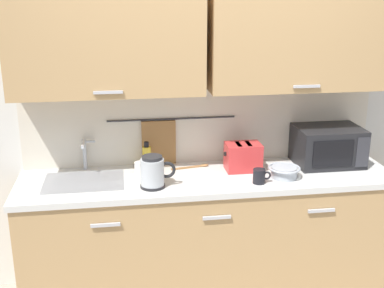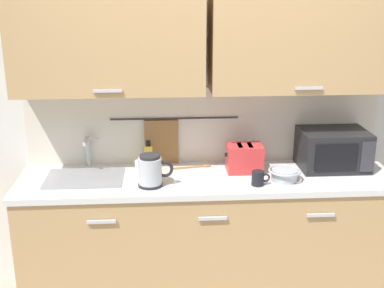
{
  "view_description": "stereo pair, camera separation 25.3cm",
  "coord_description": "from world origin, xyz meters",
  "px_view_note": "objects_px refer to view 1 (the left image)",
  "views": [
    {
      "loc": [
        -0.57,
        -2.8,
        2.13
      ],
      "look_at": [
        -0.11,
        0.33,
        1.12
      ],
      "focal_mm": 46.86,
      "sensor_mm": 36.0,
      "label": 1
    },
    {
      "loc": [
        -0.32,
        -2.82,
        2.13
      ],
      "look_at": [
        -0.11,
        0.33,
        1.12
      ],
      "focal_mm": 46.86,
      "sensor_mm": 36.0,
      "label": 2
    }
  ],
  "objects_px": {
    "mixing_bowl": "(284,171)",
    "mug_by_kettle": "(260,176)",
    "microwave": "(328,146)",
    "dish_soap_bottle": "(147,157)",
    "mug_near_sink": "(141,169)",
    "toaster": "(243,157)",
    "wooden_spoon": "(195,167)",
    "electric_kettle": "(153,172)"
  },
  "relations": [
    {
      "from": "dish_soap_bottle",
      "to": "wooden_spoon",
      "type": "height_order",
      "value": "dish_soap_bottle"
    },
    {
      "from": "dish_soap_bottle",
      "to": "mug_by_kettle",
      "type": "distance_m",
      "value": 0.8
    },
    {
      "from": "dish_soap_bottle",
      "to": "mug_by_kettle",
      "type": "bearing_deg",
      "value": -27.96
    },
    {
      "from": "microwave",
      "to": "wooden_spoon",
      "type": "distance_m",
      "value": 0.96
    },
    {
      "from": "microwave",
      "to": "mixing_bowl",
      "type": "relative_size",
      "value": 2.15
    },
    {
      "from": "toaster",
      "to": "dish_soap_bottle",
      "type": "bearing_deg",
      "value": 169.58
    },
    {
      "from": "mixing_bowl",
      "to": "mug_by_kettle",
      "type": "relative_size",
      "value": 1.78
    },
    {
      "from": "mug_by_kettle",
      "to": "wooden_spoon",
      "type": "bearing_deg",
      "value": 136.68
    },
    {
      "from": "microwave",
      "to": "toaster",
      "type": "height_order",
      "value": "microwave"
    },
    {
      "from": "mixing_bowl",
      "to": "toaster",
      "type": "relative_size",
      "value": 0.84
    },
    {
      "from": "electric_kettle",
      "to": "wooden_spoon",
      "type": "height_order",
      "value": "electric_kettle"
    },
    {
      "from": "microwave",
      "to": "mug_by_kettle",
      "type": "xyz_separation_m",
      "value": [
        -0.58,
        -0.28,
        -0.09
      ]
    },
    {
      "from": "electric_kettle",
      "to": "mug_near_sink",
      "type": "distance_m",
      "value": 0.23
    },
    {
      "from": "electric_kettle",
      "to": "dish_soap_bottle",
      "type": "height_order",
      "value": "electric_kettle"
    },
    {
      "from": "microwave",
      "to": "dish_soap_bottle",
      "type": "xyz_separation_m",
      "value": [
        -1.28,
        0.09,
        -0.05
      ]
    },
    {
      "from": "toaster",
      "to": "wooden_spoon",
      "type": "height_order",
      "value": "toaster"
    },
    {
      "from": "microwave",
      "to": "dish_soap_bottle",
      "type": "distance_m",
      "value": 1.29
    },
    {
      "from": "dish_soap_bottle",
      "to": "toaster",
      "type": "height_order",
      "value": "dish_soap_bottle"
    },
    {
      "from": "mixing_bowl",
      "to": "dish_soap_bottle",
      "type": "bearing_deg",
      "value": 161.04
    },
    {
      "from": "toaster",
      "to": "wooden_spoon",
      "type": "relative_size",
      "value": 0.93
    },
    {
      "from": "microwave",
      "to": "mug_near_sink",
      "type": "height_order",
      "value": "microwave"
    },
    {
      "from": "dish_soap_bottle",
      "to": "mug_by_kettle",
      "type": "height_order",
      "value": "dish_soap_bottle"
    },
    {
      "from": "microwave",
      "to": "mixing_bowl",
      "type": "distance_m",
      "value": 0.46
    },
    {
      "from": "dish_soap_bottle",
      "to": "toaster",
      "type": "xyz_separation_m",
      "value": [
        0.66,
        -0.12,
        0.01
      ]
    },
    {
      "from": "mug_near_sink",
      "to": "mug_by_kettle",
      "type": "bearing_deg",
      "value": -18.1
    },
    {
      "from": "toaster",
      "to": "wooden_spoon",
      "type": "xyz_separation_m",
      "value": [
        -0.32,
        0.1,
        -0.09
      ]
    },
    {
      "from": "mug_near_sink",
      "to": "toaster",
      "type": "relative_size",
      "value": 0.47
    },
    {
      "from": "toaster",
      "to": "wooden_spoon",
      "type": "distance_m",
      "value": 0.35
    },
    {
      "from": "dish_soap_bottle",
      "to": "toaster",
      "type": "bearing_deg",
      "value": -10.42
    },
    {
      "from": "dish_soap_bottle",
      "to": "mug_near_sink",
      "type": "height_order",
      "value": "dish_soap_bottle"
    },
    {
      "from": "mug_by_kettle",
      "to": "electric_kettle",
      "type": "bearing_deg",
      "value": 177.03
    },
    {
      "from": "toaster",
      "to": "mug_by_kettle",
      "type": "xyz_separation_m",
      "value": [
        0.05,
        -0.25,
        -0.05
      ]
    },
    {
      "from": "electric_kettle",
      "to": "mug_by_kettle",
      "type": "bearing_deg",
      "value": -2.97
    },
    {
      "from": "mug_by_kettle",
      "to": "toaster",
      "type": "bearing_deg",
      "value": 100.72
    },
    {
      "from": "toaster",
      "to": "mug_by_kettle",
      "type": "bearing_deg",
      "value": -79.28
    },
    {
      "from": "toaster",
      "to": "microwave",
      "type": "bearing_deg",
      "value": 2.9
    },
    {
      "from": "toaster",
      "to": "mixing_bowl",
      "type": "bearing_deg",
      "value": -38.25
    },
    {
      "from": "mug_near_sink",
      "to": "mixing_bowl",
      "type": "xyz_separation_m",
      "value": [
        0.94,
        -0.18,
        -0.0
      ]
    },
    {
      "from": "electric_kettle",
      "to": "mixing_bowl",
      "type": "bearing_deg",
      "value": 2.1
    },
    {
      "from": "microwave",
      "to": "mug_by_kettle",
      "type": "distance_m",
      "value": 0.65
    },
    {
      "from": "mug_by_kettle",
      "to": "wooden_spoon",
      "type": "height_order",
      "value": "mug_by_kettle"
    },
    {
      "from": "electric_kettle",
      "to": "mixing_bowl",
      "type": "relative_size",
      "value": 1.06
    }
  ]
}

